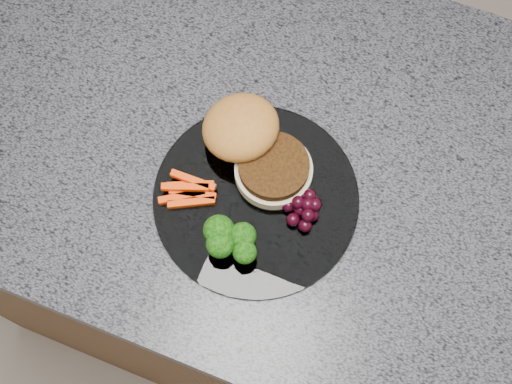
% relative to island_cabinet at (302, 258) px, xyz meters
% --- Properties ---
extents(island_cabinet, '(1.20, 0.60, 0.86)m').
position_rel_island_cabinet_xyz_m(island_cabinet, '(0.00, 0.00, 0.00)').
color(island_cabinet, brown).
rests_on(island_cabinet, ground).
extents(countertop, '(1.20, 0.60, 0.04)m').
position_rel_island_cabinet_xyz_m(countertop, '(0.00, 0.00, 0.45)').
color(countertop, '#51525C').
rests_on(countertop, island_cabinet).
extents(plate, '(0.26, 0.26, 0.01)m').
position_rel_island_cabinet_xyz_m(plate, '(-0.06, -0.08, 0.47)').
color(plate, white).
rests_on(plate, countertop).
extents(burger, '(0.18, 0.15, 0.05)m').
position_rel_island_cabinet_xyz_m(burger, '(-0.09, -0.02, 0.50)').
color(burger, beige).
rests_on(burger, plate).
extents(carrot_sticks, '(0.07, 0.05, 0.02)m').
position_rel_island_cabinet_xyz_m(carrot_sticks, '(-0.14, -0.11, 0.48)').
color(carrot_sticks, '#FF4004').
rests_on(carrot_sticks, plate).
extents(broccoli, '(0.07, 0.05, 0.05)m').
position_rel_island_cabinet_xyz_m(broccoli, '(-0.07, -0.15, 0.50)').
color(broccoli, '#5B8932').
rests_on(broccoli, plate).
extents(grape_bunch, '(0.05, 0.05, 0.03)m').
position_rel_island_cabinet_xyz_m(grape_bunch, '(-0.00, -0.08, 0.49)').
color(grape_bunch, black).
rests_on(grape_bunch, plate).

